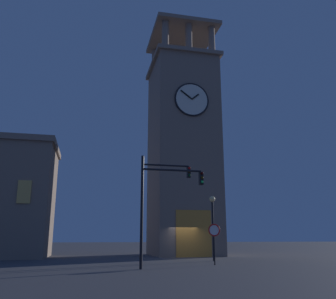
# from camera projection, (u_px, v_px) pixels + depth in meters

# --- Properties ---
(ground_plane) EXTENTS (200.00, 200.00, 0.00)m
(ground_plane) POSITION_uv_depth(u_px,v_px,m) (185.00, 258.00, 29.62)
(ground_plane) COLOR #424247
(clocktower) EXTENTS (6.67, 7.59, 25.32)m
(clocktower) POSITION_uv_depth(u_px,v_px,m) (183.00, 149.00, 36.08)
(clocktower) COLOR gray
(clocktower) RESTS_ON ground_plane
(traffic_signal_near) EXTENTS (3.67, 0.41, 6.21)m
(traffic_signal_near) POSITION_uv_depth(u_px,v_px,m) (162.00, 195.00, 20.07)
(traffic_signal_near) COLOR black
(traffic_signal_near) RESTS_ON ground_plane
(traffic_signal_mid) EXTENTS (3.40, 0.41, 6.97)m
(traffic_signal_mid) POSITION_uv_depth(u_px,v_px,m) (157.00, 193.00, 23.76)
(traffic_signal_mid) COLOR black
(traffic_signal_mid) RESTS_ON ground_plane
(street_lamp) EXTENTS (0.44, 0.44, 4.65)m
(street_lamp) POSITION_uv_depth(u_px,v_px,m) (213.00, 215.00, 26.18)
(street_lamp) COLOR black
(street_lamp) RESTS_ON ground_plane
(no_horn_sign) EXTENTS (0.78, 0.14, 2.49)m
(no_horn_sign) POSITION_uv_depth(u_px,v_px,m) (214.00, 233.00, 22.27)
(no_horn_sign) COLOR black
(no_horn_sign) RESTS_ON ground_plane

